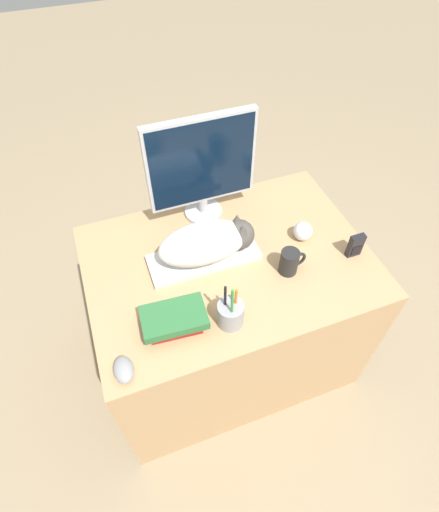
{
  "coord_description": "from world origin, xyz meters",
  "views": [
    {
      "loc": [
        -0.38,
        -0.53,
        1.95
      ],
      "look_at": [
        -0.05,
        0.37,
        0.81
      ],
      "focal_mm": 28.0,
      "sensor_mm": 36.0,
      "label": 1
    }
  ],
  "objects_px": {
    "baseball": "(303,231)",
    "book_stack": "(174,319)",
    "phone": "(355,246)",
    "computer_mouse": "(124,370)",
    "monitor": "(202,166)",
    "pen_cup": "(231,314)",
    "keyboard": "(204,257)",
    "coffee_mug": "(290,262)",
    "cat": "(209,241)"
  },
  "relations": [
    {
      "from": "keyboard",
      "to": "monitor",
      "type": "xyz_separation_m",
      "value": [
        0.08,
        0.25,
        0.24
      ]
    },
    {
      "from": "keyboard",
      "to": "computer_mouse",
      "type": "xyz_separation_m",
      "value": [
        -0.38,
        -0.35,
        0.01
      ]
    },
    {
      "from": "pen_cup",
      "to": "monitor",
      "type": "bearing_deg",
      "value": 80.75
    },
    {
      "from": "book_stack",
      "to": "coffee_mug",
      "type": "bearing_deg",
      "value": 9.56
    },
    {
      "from": "computer_mouse",
      "to": "phone",
      "type": "height_order",
      "value": "phone"
    },
    {
      "from": "phone",
      "to": "computer_mouse",
      "type": "bearing_deg",
      "value": -169.47
    },
    {
      "from": "computer_mouse",
      "to": "monitor",
      "type": "bearing_deg",
      "value": 52.06
    },
    {
      "from": "cat",
      "to": "monitor",
      "type": "distance_m",
      "value": 0.3
    },
    {
      "from": "keyboard",
      "to": "phone",
      "type": "relative_size",
      "value": 4.17
    },
    {
      "from": "keyboard",
      "to": "cat",
      "type": "xyz_separation_m",
      "value": [
        0.02,
        0.0,
        0.08
      ]
    },
    {
      "from": "keyboard",
      "to": "pen_cup",
      "type": "relative_size",
      "value": 1.99
    },
    {
      "from": "computer_mouse",
      "to": "baseball",
      "type": "xyz_separation_m",
      "value": [
        0.8,
        0.32,
        0.02
      ]
    },
    {
      "from": "computer_mouse",
      "to": "coffee_mug",
      "type": "bearing_deg",
      "value": 15.92
    },
    {
      "from": "pen_cup",
      "to": "baseball",
      "type": "distance_m",
      "value": 0.5
    },
    {
      "from": "coffee_mug",
      "to": "pen_cup",
      "type": "relative_size",
      "value": 0.49
    },
    {
      "from": "baseball",
      "to": "phone",
      "type": "height_order",
      "value": "phone"
    },
    {
      "from": "keyboard",
      "to": "monitor",
      "type": "distance_m",
      "value": 0.35
    },
    {
      "from": "phone",
      "to": "book_stack",
      "type": "xyz_separation_m",
      "value": [
        -0.74,
        -0.06,
        -0.02
      ]
    },
    {
      "from": "computer_mouse",
      "to": "coffee_mug",
      "type": "xyz_separation_m",
      "value": [
        0.67,
        0.19,
        0.03
      ]
    },
    {
      "from": "monitor",
      "to": "coffee_mug",
      "type": "relative_size",
      "value": 4.32
    },
    {
      "from": "pen_cup",
      "to": "computer_mouse",
      "type": "bearing_deg",
      "value": -171.47
    },
    {
      "from": "coffee_mug",
      "to": "book_stack",
      "type": "relative_size",
      "value": 0.47
    },
    {
      "from": "baseball",
      "to": "cat",
      "type": "bearing_deg",
      "value": 175.55
    },
    {
      "from": "computer_mouse",
      "to": "book_stack",
      "type": "xyz_separation_m",
      "value": [
        0.2,
        0.11,
        0.01
      ]
    },
    {
      "from": "coffee_mug",
      "to": "baseball",
      "type": "height_order",
      "value": "coffee_mug"
    },
    {
      "from": "coffee_mug",
      "to": "phone",
      "type": "height_order",
      "value": "same"
    },
    {
      "from": "baseball",
      "to": "book_stack",
      "type": "xyz_separation_m",
      "value": [
        -0.6,
        -0.21,
        -0.0
      ]
    },
    {
      "from": "keyboard",
      "to": "coffee_mug",
      "type": "xyz_separation_m",
      "value": [
        0.28,
        -0.16,
        0.04
      ]
    },
    {
      "from": "cat",
      "to": "keyboard",
      "type": "bearing_deg",
      "value": 180.0
    },
    {
      "from": "computer_mouse",
      "to": "phone",
      "type": "xyz_separation_m",
      "value": [
        0.94,
        0.18,
        0.03
      ]
    },
    {
      "from": "keyboard",
      "to": "cat",
      "type": "relative_size",
      "value": 1.14
    },
    {
      "from": "computer_mouse",
      "to": "phone",
      "type": "distance_m",
      "value": 0.96
    },
    {
      "from": "cat",
      "to": "book_stack",
      "type": "xyz_separation_m",
      "value": [
        -0.21,
        -0.24,
        -0.06
      ]
    },
    {
      "from": "keyboard",
      "to": "coffee_mug",
      "type": "relative_size",
      "value": 4.06
    },
    {
      "from": "monitor",
      "to": "phone",
      "type": "bearing_deg",
      "value": -41.82
    },
    {
      "from": "monitor",
      "to": "computer_mouse",
      "type": "distance_m",
      "value": 0.79
    },
    {
      "from": "computer_mouse",
      "to": "phone",
      "type": "bearing_deg",
      "value": 10.53
    },
    {
      "from": "keyboard",
      "to": "book_stack",
      "type": "distance_m",
      "value": 0.31
    },
    {
      "from": "cat",
      "to": "monitor",
      "type": "relative_size",
      "value": 0.82
    },
    {
      "from": "pen_cup",
      "to": "book_stack",
      "type": "distance_m",
      "value": 0.19
    },
    {
      "from": "baseball",
      "to": "book_stack",
      "type": "height_order",
      "value": "baseball"
    },
    {
      "from": "phone",
      "to": "coffee_mug",
      "type": "bearing_deg",
      "value": 176.77
    },
    {
      "from": "monitor",
      "to": "baseball",
      "type": "height_order",
      "value": "monitor"
    },
    {
      "from": "computer_mouse",
      "to": "coffee_mug",
      "type": "relative_size",
      "value": 0.9
    },
    {
      "from": "keyboard",
      "to": "computer_mouse",
      "type": "bearing_deg",
      "value": -137.38
    },
    {
      "from": "coffee_mug",
      "to": "baseball",
      "type": "bearing_deg",
      "value": 46.21
    },
    {
      "from": "coffee_mug",
      "to": "phone",
      "type": "xyz_separation_m",
      "value": [
        0.27,
        -0.02,
        -0.0
      ]
    },
    {
      "from": "monitor",
      "to": "book_stack",
      "type": "bearing_deg",
      "value": -118.99
    },
    {
      "from": "computer_mouse",
      "to": "pen_cup",
      "type": "xyz_separation_m",
      "value": [
        0.38,
        0.06,
        0.03
      ]
    },
    {
      "from": "phone",
      "to": "book_stack",
      "type": "height_order",
      "value": "phone"
    }
  ]
}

